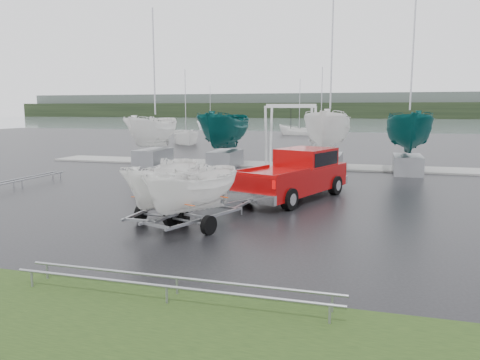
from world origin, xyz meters
TOP-DOWN VIEW (x-y plane):
  - ground_plane at (0.00, 0.00)m, footprint 120.00×120.00m
  - lake at (0.00, 100.00)m, footprint 300.00×300.00m
  - dock at (0.00, 13.00)m, footprint 30.00×3.00m
  - treeline at (0.00, 170.00)m, footprint 300.00×8.00m
  - far_hill at (0.00, 178.00)m, footprint 300.00×6.00m
  - pickup_truck at (4.70, 2.02)m, footprint 4.19×6.65m
  - trailer_hitched at (2.38, -4.23)m, footprint 2.36×3.79m
  - trailer_parked at (1.12, -3.70)m, footprint 1.80×3.64m
  - boat_hoist at (2.47, 13.00)m, footprint 3.30×2.18m
  - keelboat_0 at (-6.62, 11.00)m, footprint 2.26×3.20m
  - keelboat_1 at (-1.52, 11.20)m, footprint 2.52×3.20m
  - keelboat_2 at (5.15, 11.00)m, footprint 2.65×3.20m
  - keelboat_3 at (9.78, 11.30)m, footprint 2.57×3.20m
  - mast_rack_0 at (-9.00, 1.00)m, footprint 0.56×6.50m
  - mast_rack_2 at (4.00, -9.50)m, footprint 7.00×0.56m
  - moored_boat_0 at (-12.03, 29.82)m, footprint 3.48×3.50m
  - moored_boat_1 at (-2.69, 49.64)m, footprint 2.66×2.61m
  - moored_boat_2 at (2.45, 31.20)m, footprint 2.62×2.67m
  - moored_boat_4 at (-21.95, 65.52)m, footprint 2.96×2.91m

SIDE VIEW (x-z plane):
  - lake at x=0.00m, z-range -0.01..-0.01m
  - ground_plane at x=0.00m, z-range 0.00..0.00m
  - moored_boat_0 at x=-12.03m, z-range -5.67..5.68m
  - moored_boat_4 at x=-21.95m, z-range -5.56..5.58m
  - moored_boat_1 at x=-2.69m, z-range -5.53..5.54m
  - moored_boat_2 at x=2.45m, z-range -5.49..5.51m
  - dock at x=0.00m, z-range -0.01..0.11m
  - mast_rack_0 at x=-9.00m, z-range 0.32..0.38m
  - mast_rack_2 at x=4.00m, z-range 0.32..0.38m
  - pickup_truck at x=4.70m, z-range 0.05..2.14m
  - trailer_hitched at x=2.38m, z-range 0.20..4.74m
  - trailer_parked at x=1.12m, z-range 0.21..5.03m
  - boat_hoist at x=2.47m, z-range 0.61..4.73m
  - treeline at x=0.00m, z-range 0.00..6.00m
  - keelboat_0 at x=-6.62m, z-range -1.64..8.78m
  - keelboat_1 at x=-1.52m, z-range 0.10..7.90m
  - keelboat_3 at x=9.78m, z-range -1.29..9.46m
  - keelboat_2 at x=5.15m, z-range -1.19..9.63m
  - far_hill at x=0.00m, z-range 0.00..10.00m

